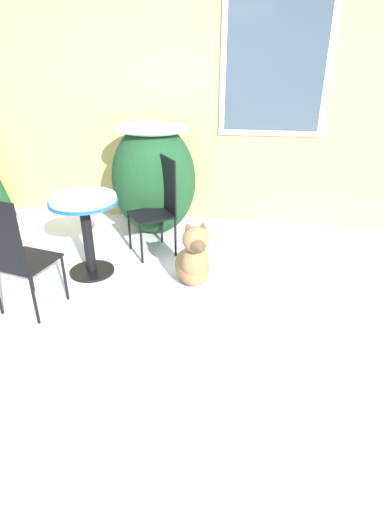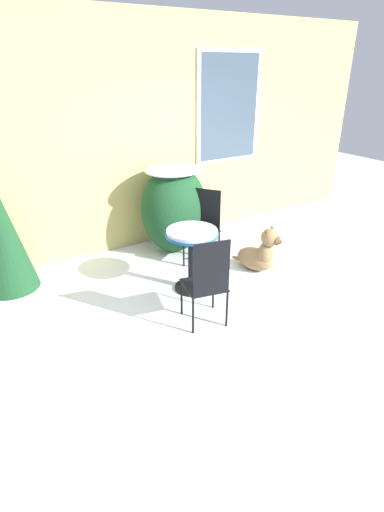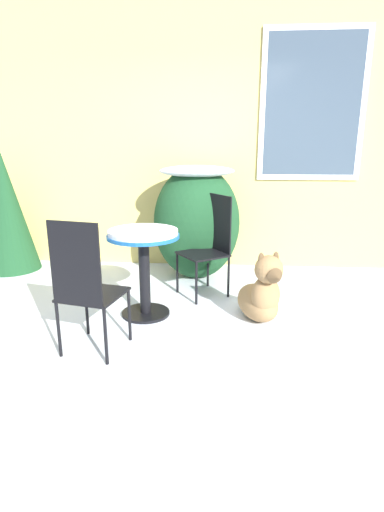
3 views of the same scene
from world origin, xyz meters
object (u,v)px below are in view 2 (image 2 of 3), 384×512
object	(u,v)px
patio_chair_far_side	(207,281)
dog	(260,254)
patio_table	(192,245)
patio_chair_near_table	(204,225)

from	to	relation	value
patio_chair_far_side	dog	xyz separation A→B (m)	(1.29, 0.65, -0.29)
patio_table	patio_chair_far_side	size ratio (longest dim) A/B	0.78
patio_chair_far_side	patio_table	bearing A→B (deg)	-98.01
patio_chair_far_side	dog	bearing A→B (deg)	-140.56
patio_table	patio_chair_near_table	distance (m)	0.81
patio_table	patio_chair_far_side	bearing A→B (deg)	-110.66
patio_table	patio_chair_far_side	world-z (taller)	patio_chair_far_side
patio_table	dog	world-z (taller)	patio_table
patio_chair_far_side	dog	size ratio (longest dim) A/B	1.36
patio_table	patio_chair_near_table	bearing A→B (deg)	45.82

